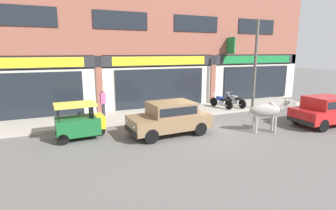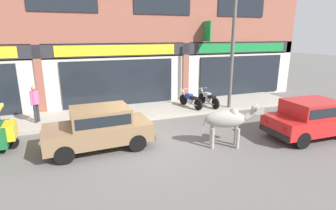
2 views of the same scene
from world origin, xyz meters
name	(u,v)px [view 1 (image 1 of 2)]	position (x,y,z in m)	size (l,w,h in m)	color
ground_plane	(201,129)	(0.00, 0.00, 0.00)	(90.00, 90.00, 0.00)	#605E5B
sidewalk	(170,112)	(0.00, 3.61, 0.07)	(19.00, 2.82, 0.14)	#A8A093
shop_building	(159,41)	(0.00, 5.28, 4.23)	(23.00, 1.40, 8.91)	#8E5142
cow	(267,110)	(2.52, -1.50, 1.01)	(2.05, 1.06, 1.61)	#9E998E
car_0	(170,117)	(-1.66, -0.10, 0.81)	(3.68, 1.77, 1.46)	black
car_1	(327,109)	(6.00, -1.85, 0.81)	(3.66, 1.71, 1.46)	black
auto_rickshaw	(80,123)	(-5.35, 0.90, 0.66)	(2.02, 1.25, 1.52)	black
motorcycle_0	(221,102)	(3.32, 3.21, 0.53)	(0.64, 1.79, 0.88)	black
motorcycle_1	(235,101)	(4.33, 3.10, 0.53)	(0.52, 1.81, 0.88)	black
pedestrian	(103,100)	(-3.94, 3.32, 1.13)	(0.32, 0.44, 1.60)	#2D2D33
utility_pole	(255,65)	(5.22, 2.50, 2.80)	(0.18, 0.18, 5.31)	#595651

